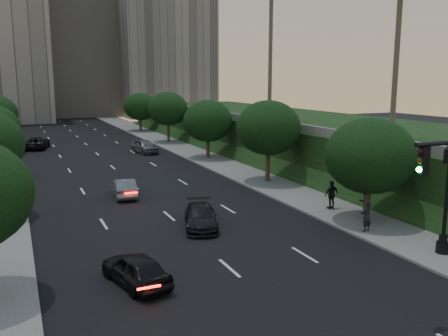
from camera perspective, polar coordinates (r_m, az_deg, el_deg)
name	(u,v)px	position (r m, az deg, el deg)	size (l,w,h in m)	color
ground	(288,319)	(17.78, 7.70, -17.60)	(160.00, 160.00, 0.00)	black
road_surface	(117,171)	(44.85, -12.76, -0.36)	(16.00, 140.00, 0.02)	black
sidewalk_right	(219,163)	(47.82, -0.64, 0.66)	(4.50, 140.00, 0.15)	slate
embankment	(327,140)	(51.62, 12.34, 3.32)	(18.00, 90.00, 4.00)	black
parapet_wall	(257,121)	(46.87, 3.99, 5.70)	(0.35, 90.00, 0.70)	slate
office_block_mid	(77,58)	(116.24, -17.24, 12.49)	(22.00, 18.00, 26.00)	#9F9B92
office_block_right	(160,36)	(114.35, -7.69, 15.41)	(20.00, 22.00, 36.00)	gray
tree_right_a	(370,156)	(28.63, 17.15, 1.41)	(5.20, 5.20, 6.24)	#38281C
tree_right_b	(268,128)	(38.33, 5.36, 4.83)	(5.20, 5.20, 6.74)	#38281C
tree_right_c	(208,121)	(50.07, -1.96, 5.66)	(5.20, 5.20, 6.24)	#38281C
tree_right_d	(168,109)	(63.20, -6.77, 7.09)	(5.20, 5.20, 6.74)	#38281C
tree_right_e	(140,107)	(77.66, -10.08, 7.29)	(5.20, 5.20, 6.24)	#38281C
street_lamp	(446,203)	(24.75, 25.18, -3.82)	(0.64, 0.64, 5.62)	black
sedan_near_left	(136,269)	(20.31, -10.59, -11.86)	(1.60, 3.97, 1.35)	black
sedan_mid_left	(125,188)	(34.91, -11.88, -2.33)	(1.42, 4.07, 1.34)	#5A5D63
sedan_far_left	(37,143)	(61.84, -21.60, 2.81)	(2.44, 5.28, 1.47)	black
sedan_near_right	(201,217)	(27.24, -2.82, -5.87)	(1.80, 4.42, 1.28)	black
sedan_far_right	(145,146)	(55.10, -9.52, 2.60)	(1.86, 4.63, 1.58)	#5C5F63
pedestrian_a	(367,216)	(27.13, 16.79, -5.56)	(0.63, 0.42, 1.74)	black
pedestrian_b	(364,201)	(30.75, 16.51, -3.83)	(0.75, 0.59, 1.55)	black
pedestrian_c	(332,195)	(31.25, 12.82, -3.14)	(1.08, 0.45, 1.85)	black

